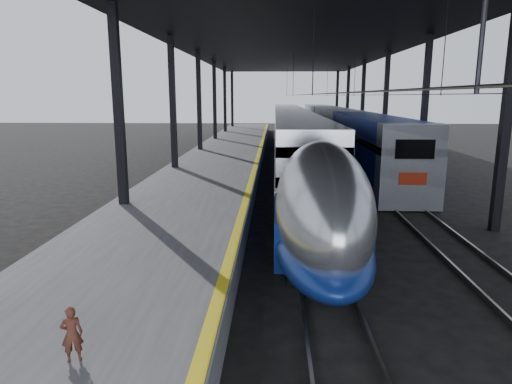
{
  "coord_description": "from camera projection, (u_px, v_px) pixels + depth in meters",
  "views": [
    {
      "loc": [
        0.53,
        -13.47,
        5.43
      ],
      "look_at": [
        -0.14,
        2.78,
        2.0
      ],
      "focal_mm": 32.0,
      "sensor_mm": 36.0,
      "label": 1
    }
  ],
  "objects": [
    {
      "name": "second_train",
      "position": [
        336.0,
        128.0,
        47.89
      ],
      "size": [
        3.03,
        56.05,
        4.17
      ],
      "color": "navy",
      "rests_on": "ground"
    },
    {
      "name": "tgv_train",
      "position": [
        291.0,
        135.0,
        40.92
      ],
      "size": [
        2.95,
        65.2,
        4.23
      ],
      "color": "#AEB0B6",
      "rests_on": "ground"
    },
    {
      "name": "child",
      "position": [
        72.0,
        334.0,
        7.7
      ],
      "size": [
        0.42,
        0.35,
        0.99
      ],
      "primitive_type": "imported",
      "rotation": [
        0.0,
        0.0,
        3.51
      ],
      "color": "#472217",
      "rests_on": "platform"
    },
    {
      "name": "platform",
      "position": [
        220.0,
        164.0,
        33.9
      ],
      "size": [
        6.0,
        80.0,
        1.0
      ],
      "primitive_type": "cube",
      "color": "#4C4C4F",
      "rests_on": "ground"
    },
    {
      "name": "ground",
      "position": [
        257.0,
        273.0,
        14.32
      ],
      "size": [
        160.0,
        160.0,
        0.0
      ],
      "primitive_type": "plane",
      "color": "black",
      "rests_on": "ground"
    },
    {
      "name": "yellow_strip",
      "position": [
        258.0,
        157.0,
        33.69
      ],
      "size": [
        0.3,
        80.0,
        0.01
      ],
      "primitive_type": "cube",
      "color": "yellow",
      "rests_on": "platform"
    },
    {
      "name": "rails",
      "position": [
        328.0,
        170.0,
        33.67
      ],
      "size": [
        6.52,
        80.0,
        0.16
      ],
      "color": "slate",
      "rests_on": "ground"
    },
    {
      "name": "canopy",
      "position": [
        295.0,
        42.0,
        31.91
      ],
      "size": [
        18.0,
        75.0,
        9.47
      ],
      "color": "black",
      "rests_on": "ground"
    }
  ]
}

